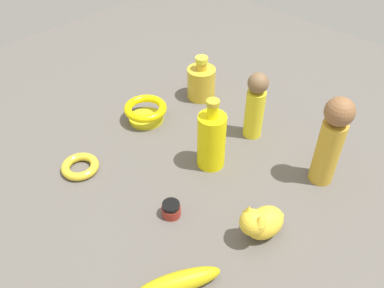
{
  "coord_description": "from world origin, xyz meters",
  "views": [
    {
      "loc": [
        -0.51,
        0.53,
        0.72
      ],
      "look_at": [
        0.0,
        0.0,
        0.08
      ],
      "focal_mm": 37.04,
      "sensor_mm": 36.0,
      "label": 1
    }
  ],
  "objects_px": {
    "cat_figurine": "(261,222)",
    "person_figure_child": "(255,105)",
    "banana": "(179,282)",
    "bangle": "(80,166)",
    "bottle_short": "(201,82)",
    "bottle_tall": "(211,140)",
    "person_figure_adult": "(331,140)",
    "nail_polish_jar": "(171,209)",
    "bowl": "(146,111)"
  },
  "relations": [
    {
      "from": "banana",
      "to": "bowl",
      "type": "height_order",
      "value": "bowl"
    },
    {
      "from": "bangle",
      "to": "bottle_tall",
      "type": "bearing_deg",
      "value": -132.17
    },
    {
      "from": "nail_polish_jar",
      "to": "bowl",
      "type": "bearing_deg",
      "value": -32.3
    },
    {
      "from": "cat_figurine",
      "to": "person_figure_child",
      "type": "height_order",
      "value": "person_figure_child"
    },
    {
      "from": "bottle_short",
      "to": "cat_figurine",
      "type": "height_order",
      "value": "bottle_short"
    },
    {
      "from": "person_figure_adult",
      "to": "bowl",
      "type": "bearing_deg",
      "value": 16.0
    },
    {
      "from": "bowl",
      "to": "person_figure_child",
      "type": "height_order",
      "value": "person_figure_child"
    },
    {
      "from": "cat_figurine",
      "to": "person_figure_child",
      "type": "xyz_separation_m",
      "value": [
        0.22,
        -0.27,
        0.06
      ]
    },
    {
      "from": "person_figure_child",
      "to": "cat_figurine",
      "type": "bearing_deg",
      "value": 129.9
    },
    {
      "from": "bottle_short",
      "to": "person_figure_adult",
      "type": "relative_size",
      "value": 0.58
    },
    {
      "from": "bottle_tall",
      "to": "person_figure_adult",
      "type": "distance_m",
      "value": 0.28
    },
    {
      "from": "person_figure_child",
      "to": "bangle",
      "type": "bearing_deg",
      "value": 61.25
    },
    {
      "from": "banana",
      "to": "cat_figurine",
      "type": "relative_size",
      "value": 1.3
    },
    {
      "from": "bottle_tall",
      "to": "bottle_short",
      "type": "bearing_deg",
      "value": -42.64
    },
    {
      "from": "bottle_short",
      "to": "person_figure_child",
      "type": "distance_m",
      "value": 0.24
    },
    {
      "from": "bangle",
      "to": "cat_figurine",
      "type": "xyz_separation_m",
      "value": [
        -0.45,
        -0.15,
        0.03
      ]
    },
    {
      "from": "cat_figurine",
      "to": "nail_polish_jar",
      "type": "distance_m",
      "value": 0.2
    },
    {
      "from": "bottle_tall",
      "to": "person_figure_child",
      "type": "height_order",
      "value": "bottle_tall"
    },
    {
      "from": "bottle_tall",
      "to": "person_figure_child",
      "type": "bearing_deg",
      "value": -91.58
    },
    {
      "from": "banana",
      "to": "nail_polish_jar",
      "type": "xyz_separation_m",
      "value": [
        0.14,
        -0.12,
        -0.0
      ]
    },
    {
      "from": "bottle_tall",
      "to": "cat_figurine",
      "type": "xyz_separation_m",
      "value": [
        -0.23,
        0.1,
        -0.04
      ]
    },
    {
      "from": "person_figure_adult",
      "to": "person_figure_child",
      "type": "relative_size",
      "value": 1.22
    },
    {
      "from": "bottle_tall",
      "to": "banana",
      "type": "xyz_separation_m",
      "value": [
        -0.19,
        0.31,
        -0.06
      ]
    },
    {
      "from": "person_figure_adult",
      "to": "person_figure_child",
      "type": "distance_m",
      "value": 0.23
    },
    {
      "from": "person_figure_child",
      "to": "banana",
      "type": "bearing_deg",
      "value": 111.3
    },
    {
      "from": "person_figure_adult",
      "to": "nail_polish_jar",
      "type": "height_order",
      "value": "person_figure_adult"
    },
    {
      "from": "bottle_short",
      "to": "bowl",
      "type": "bearing_deg",
      "value": 80.61
    },
    {
      "from": "bottle_short",
      "to": "nail_polish_jar",
      "type": "distance_m",
      "value": 0.49
    },
    {
      "from": "person_figure_child",
      "to": "bottle_short",
      "type": "bearing_deg",
      "value": -9.56
    },
    {
      "from": "bowl",
      "to": "person_figure_child",
      "type": "relative_size",
      "value": 0.63
    },
    {
      "from": "bottle_tall",
      "to": "bowl",
      "type": "bearing_deg",
      "value": -1.54
    },
    {
      "from": "bowl",
      "to": "bangle",
      "type": "bearing_deg",
      "value": 98.04
    },
    {
      "from": "cat_figurine",
      "to": "nail_polish_jar",
      "type": "height_order",
      "value": "cat_figurine"
    },
    {
      "from": "bottle_tall",
      "to": "banana",
      "type": "relative_size",
      "value": 1.18
    },
    {
      "from": "banana",
      "to": "person_figure_adult",
      "type": "bearing_deg",
      "value": -156.85
    },
    {
      "from": "bottle_short",
      "to": "person_figure_child",
      "type": "bearing_deg",
      "value": 170.44
    },
    {
      "from": "bowl",
      "to": "person_figure_child",
      "type": "bearing_deg",
      "value": -148.42
    },
    {
      "from": "person_figure_adult",
      "to": "bowl",
      "type": "xyz_separation_m",
      "value": [
        0.5,
        0.14,
        -0.09
      ]
    },
    {
      "from": "person_figure_adult",
      "to": "person_figure_child",
      "type": "height_order",
      "value": "person_figure_adult"
    },
    {
      "from": "bangle",
      "to": "bowl",
      "type": "xyz_separation_m",
      "value": [
        0.04,
        -0.26,
        0.02
      ]
    },
    {
      "from": "bottle_tall",
      "to": "person_figure_child",
      "type": "xyz_separation_m",
      "value": [
        -0.0,
        -0.17,
        0.02
      ]
    },
    {
      "from": "bottle_short",
      "to": "bottle_tall",
      "type": "bearing_deg",
      "value": 137.36
    },
    {
      "from": "person_figure_adult",
      "to": "banana",
      "type": "bearing_deg",
      "value": 84.35
    },
    {
      "from": "banana",
      "to": "bangle",
      "type": "xyz_separation_m",
      "value": [
        0.42,
        -0.06,
        -0.01
      ]
    },
    {
      "from": "bottle_short",
      "to": "bottle_tall",
      "type": "distance_m",
      "value": 0.31
    },
    {
      "from": "bangle",
      "to": "person_figure_child",
      "type": "height_order",
      "value": "person_figure_child"
    },
    {
      "from": "banana",
      "to": "nail_polish_jar",
      "type": "distance_m",
      "value": 0.18
    },
    {
      "from": "banana",
      "to": "cat_figurine",
      "type": "distance_m",
      "value": 0.21
    },
    {
      "from": "bangle",
      "to": "nail_polish_jar",
      "type": "distance_m",
      "value": 0.28
    },
    {
      "from": "nail_polish_jar",
      "to": "bottle_tall",
      "type": "bearing_deg",
      "value": -75.7
    }
  ]
}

